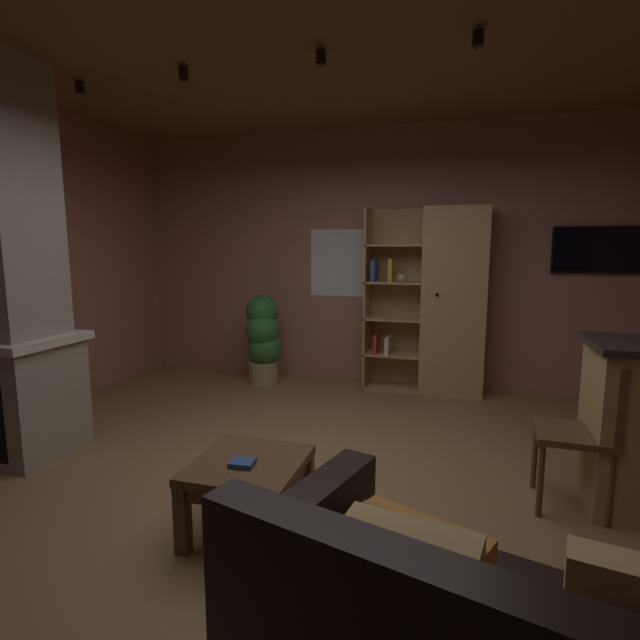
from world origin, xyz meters
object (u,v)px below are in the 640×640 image
at_px(coffee_table, 249,476).
at_px(wall_mounted_tv, 597,250).
at_px(dining_chair, 589,424).
at_px(bookshelf_cabinet, 445,303).
at_px(table_book_0, 242,463).
at_px(potted_floor_plant, 263,337).

height_order(coffee_table, wall_mounted_tv, wall_mounted_tv).
bearing_deg(coffee_table, dining_chair, 23.43).
distance_m(bookshelf_cabinet, coffee_table, 3.19).
height_order(coffee_table, dining_chair, dining_chair).
xyz_separation_m(table_book_0, potted_floor_plant, (-1.07, 2.83, 0.11)).
distance_m(table_book_0, dining_chair, 2.03).
relative_size(bookshelf_cabinet, wall_mounted_tv, 2.36).
distance_m(coffee_table, dining_chair, 2.00).
bearing_deg(dining_chair, wall_mounted_tv, 77.73).
xyz_separation_m(table_book_0, wall_mounted_tv, (2.36, 3.27, 1.10)).
distance_m(bookshelf_cabinet, potted_floor_plant, 2.04).
distance_m(table_book_0, potted_floor_plant, 3.03).
height_order(coffee_table, potted_floor_plant, potted_floor_plant).
bearing_deg(dining_chair, table_book_0, -155.00).
bearing_deg(potted_floor_plant, bookshelf_cabinet, 6.39).
height_order(coffee_table, table_book_0, table_book_0).
bearing_deg(wall_mounted_tv, coffee_table, -126.30).
relative_size(bookshelf_cabinet, table_book_0, 15.64).
distance_m(bookshelf_cabinet, dining_chair, 2.43).
xyz_separation_m(coffee_table, potted_floor_plant, (-1.08, 2.77, 0.21)).
relative_size(potted_floor_plant, wall_mounted_tv, 1.22).
xyz_separation_m(coffee_table, dining_chair, (1.83, 0.79, 0.20)).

